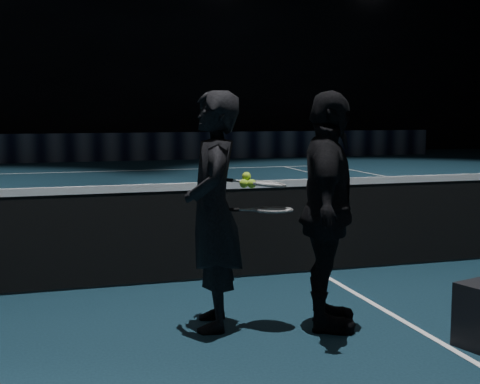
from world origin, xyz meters
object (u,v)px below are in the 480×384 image
object	(u,v)px
player_b	(328,211)
tennis_balls	(247,181)
racket_lower	(274,210)
racket_upper	(267,184)
player_a	(213,211)

from	to	relation	value
player_b	tennis_balls	bearing A→B (deg)	94.71
racket_lower	racket_upper	world-z (taller)	racket_upper
player_b	racket_lower	distance (m)	0.40
player_b	racket_lower	bearing A→B (deg)	95.19
racket_upper	tennis_balls	size ratio (longest dim) A/B	5.67
player_a	player_b	size ratio (longest dim) A/B	1.00
player_a	racket_upper	size ratio (longest dim) A/B	2.61
player_b	racket_lower	world-z (taller)	player_b
player_b	racket_upper	bearing A→B (deg)	90.11
racket_upper	player_a	bearing A→B (deg)	-178.29
racket_lower	tennis_balls	distance (m)	0.29
player_b	tennis_balls	size ratio (longest dim) A/B	14.81
player_b	racket_upper	xyz separation A→B (m)	(-0.41, 0.18, 0.20)
racket_lower	racket_upper	xyz separation A→B (m)	(-0.03, 0.05, 0.19)
racket_lower	racket_upper	distance (m)	0.20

